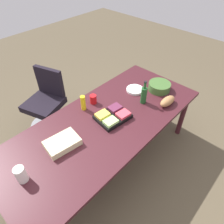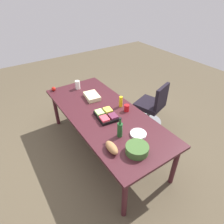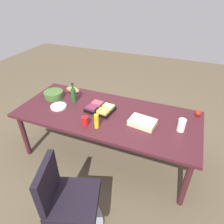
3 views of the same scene
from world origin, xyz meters
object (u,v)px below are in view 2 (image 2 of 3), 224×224
Objects in this scene: mayo_jar at (78,85)px; red_solo_cup at (127,108)px; conference_table at (104,116)px; wine_bottle at (120,129)px; office_chair at (151,109)px; sheet_cake at (92,96)px; paper_plate_stack at (138,134)px; salad_bowl at (137,149)px; fruit_platter at (106,115)px; bread_loaf at (112,148)px; mustard_bottle at (121,102)px; apple_red at (54,89)px.

red_solo_cup is at bearing 15.84° from mayo_jar.
conference_table is 0.60m from wine_bottle.
wine_bottle reaches higher than office_chair.
sheet_cake reaches higher than paper_plate_stack.
red_solo_cup is (-0.77, 0.43, 0.01)m from salad_bowl.
sheet_cake is at bearing 172.52° from conference_table.
office_chair is at bearing 98.85° from fruit_platter.
bread_loaf reaches higher than conference_table.
bread_loaf is 0.81× the size of wine_bottle.
mustard_bottle is 1.16× the size of mayo_jar.
mustard_bottle is 1.00m from mayo_jar.
mayo_jar is at bearing 66.44° from apple_red.
conference_table is 8.20× the size of wine_bottle.
red_solo_cup is at bearing 150.71° from salad_bowl.
mustard_bottle is (0.50, 0.26, 0.06)m from sheet_cake.
mustard_bottle is (0.06, -0.80, 0.48)m from office_chair.
salad_bowl is at bearing -5.35° from fruit_platter.
sheet_cake is (-0.44, -1.06, 0.43)m from office_chair.
office_chair is 1.91m from apple_red.
mustard_bottle is 0.16m from red_solo_cup.
sheet_cake is 2.91× the size of red_solo_cup.
fruit_platter is at bearing -15.39° from conference_table.
paper_plate_stack is at bearing 9.32° from conference_table.
paper_plate_stack is at bearing -53.30° from office_chair.
salad_bowl is at bearing -29.29° from red_solo_cup.
office_chair is 1.33m from paper_plate_stack.
conference_table is at bearing -86.38° from office_chair.
red_solo_cup is (1.11, 0.31, -0.02)m from mayo_jar.
red_solo_cup reaches higher than conference_table.
wine_bottle reaches higher than mayo_jar.
wine_bottle is (0.57, -0.11, 0.18)m from conference_table.
mustard_bottle reaches higher than fruit_platter.
office_chair is 5.77× the size of mayo_jar.
office_chair is at bearing 67.67° from sheet_cake.
fruit_platter is at bearing -166.13° from paper_plate_stack.
paper_plate_stack is (0.69, -0.21, -0.08)m from mustard_bottle.
wine_bottle is at bearing -118.74° from paper_plate_stack.
mayo_jar is 1.53m from wine_bottle.
mustard_bottle is (-0.73, 0.67, 0.04)m from bread_loaf.
paper_plate_stack is (0.69, 0.11, 0.08)m from conference_table.
fruit_platter is (0.18, -1.16, 0.42)m from office_chair.
salad_bowl is 3.71× the size of apple_red.
fruit_platter is at bearing -8.90° from sheet_cake.
wine_bottle reaches higher than paper_plate_stack.
apple_red is at bearing -150.63° from red_solo_cup.
sheet_cake is 1.07× the size of wine_bottle.
apple_red is 0.19× the size of fruit_platter.
mayo_jar is at bearing -161.79° from mustard_bottle.
conference_table is at bearing 19.29° from apple_red.
conference_table is 0.36m from mustard_bottle.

